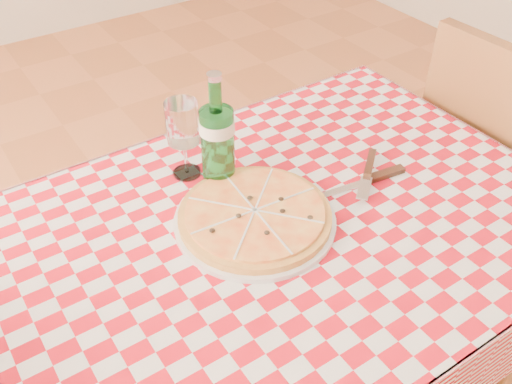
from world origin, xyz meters
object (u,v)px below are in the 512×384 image
water_bottle (217,132)px  wine_glass (184,140)px  pizza_plate (255,215)px  chair_near (497,168)px  dining_table (278,257)px

water_bottle → wine_glass: bearing=122.8°
pizza_plate → wine_glass: wine_glass is taller
pizza_plate → water_bottle: bearing=86.9°
wine_glass → water_bottle: bearing=-57.2°
chair_near → water_bottle: water_bottle is taller
chair_near → water_bottle: size_ratio=3.44×
pizza_plate → water_bottle: 0.20m
dining_table → wine_glass: (-0.08, 0.27, 0.20)m
chair_near → wine_glass: size_ratio=5.02×
water_bottle → wine_glass: 0.10m
chair_near → wine_glass: (-0.90, 0.26, 0.30)m
water_bottle → wine_glass: size_ratio=1.46×
dining_table → pizza_plate: size_ratio=3.42×
chair_near → pizza_plate: bearing=176.6°
wine_glass → chair_near: bearing=-16.1°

